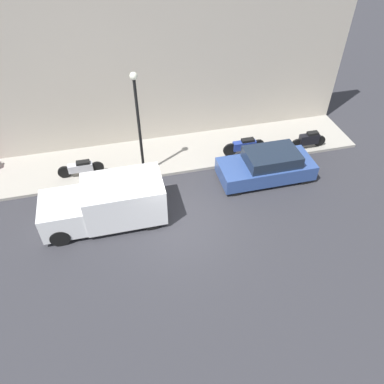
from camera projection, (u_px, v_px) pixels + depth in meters
The scene contains 9 objects.
ground_plane at pixel (183, 223), 14.64m from camera, with size 60.00×60.00×0.00m, color #2D2D33.
sidewalk at pixel (162, 156), 17.82m from camera, with size 2.93×18.81×0.14m.
building_facade at pixel (151, 68), 16.56m from camera, with size 0.30×18.81×7.38m.
parked_car at pixel (267, 166), 16.28m from camera, with size 1.75×4.11×1.37m.
delivery_van at pixel (106, 203), 14.17m from camera, with size 1.91×4.60×1.79m.
motorcycle_black at pixel (309, 140), 17.91m from camera, with size 0.30×1.78×0.86m.
motorcycle_blue at pixel (244, 146), 17.54m from camera, with size 0.30×2.05×0.80m.
scooter_silver at pixel (81, 168), 16.38m from camera, with size 0.30×1.98×0.72m.
streetlamp at pixel (138, 116), 14.80m from camera, with size 0.30×0.30×4.72m.
Camera 1 is at (-9.83, 2.01, 10.74)m, focal length 35.00 mm.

